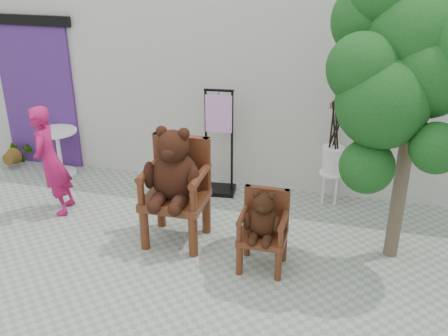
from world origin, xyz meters
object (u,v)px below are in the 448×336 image
person (50,161)px  stool_bucket (332,159)px  tree (413,58)px  chair_big (175,177)px  display_stand (219,154)px  chair_small (263,222)px  cafe_table (58,147)px

person → stool_bucket: size_ratio=1.00×
tree → chair_big: bearing=-175.1°
person → display_stand: display_stand is taller
display_stand → chair_small: bearing=-65.9°
chair_big → stool_bucket: (1.71, 1.42, -0.19)m
stool_bucket → display_stand: bearing=-176.8°
cafe_table → display_stand: size_ratio=0.47×
chair_small → cafe_table: 3.81m
chair_big → tree: 2.84m
cafe_table → display_stand: display_stand is taller
chair_big → chair_small: size_ratio=1.54×
person → display_stand: 2.24m
display_stand → stool_bucket: bearing=-2.6°
stool_bucket → tree: (0.71, -1.21, 1.65)m
stool_bucket → person: bearing=-161.5°
cafe_table → stool_bucket: 4.06m
display_stand → chair_big: bearing=-102.9°
tree → person: bearing=179.4°
tree → stool_bucket: bearing=120.4°
chair_big → stool_bucket: size_ratio=1.00×
chair_small → display_stand: (-0.94, 1.63, 0.03)m
chair_small → person: size_ratio=0.65×
cafe_table → display_stand: (2.51, 0.01, 0.14)m
chair_small → stool_bucket: bearing=70.5°
chair_big → cafe_table: (-2.35, 1.32, -0.39)m
stool_bucket → tree: 2.17m
cafe_table → display_stand: 2.52m
chair_small → cafe_table: bearing=154.9°
tree → display_stand: bearing=153.5°
chair_big → person: size_ratio=1.00×
display_stand → tree: bearing=-32.3°
chair_big → cafe_table: size_ratio=2.06×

